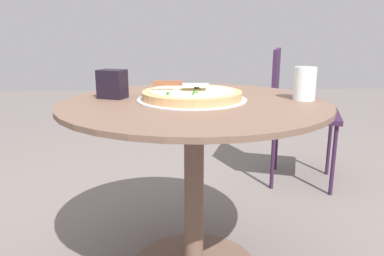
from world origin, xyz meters
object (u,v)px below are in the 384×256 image
Objects in this scene: patio_table at (194,151)px; patio_chair_far at (293,105)px; pizza_on_tray at (192,95)px; drinking_cup at (305,83)px; pizza_server at (181,84)px; napkin_dispenser at (112,84)px.

patio_table is 1.15× the size of patio_chair_far.
drinking_cup is at bearing 177.54° from pizza_on_tray.
patio_chair_far is at bearing -125.47° from patio_table.
patio_chair_far reaches higher than pizza_server.
pizza_on_tray is 1.18m from patio_chair_far.
pizza_on_tray is 3.35× the size of drinking_cup.
pizza_server is 1.21m from patio_chair_far.
drinking_cup is (-0.46, 0.03, 0.00)m from pizza_server.
patio_table is at bearing 54.53° from patio_chair_far.
pizza_on_tray is at bearing -2.46° from drinking_cup.
pizza_server is at bearing -16.28° from pizza_on_tray.
patio_table is at bearing -172.36° from napkin_dispenser.
drinking_cup is at bearing 176.28° from pizza_server.
patio_table is at bearing 105.01° from pizza_on_tray.
patio_chair_far is at bearing -128.36° from pizza_server.
patio_table is 9.11× the size of napkin_dispenser.
pizza_server is (0.05, -0.04, 0.25)m from patio_table.
drinking_cup is (-0.41, -0.01, 0.26)m from patio_table.
napkin_dispenser is 0.13× the size of patio_chair_far.
drinking_cup reaches higher than napkin_dispenser.
napkin_dispenser is (0.31, -0.08, 0.25)m from patio_table.
pizza_on_tray is at bearing 53.58° from patio_chair_far.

